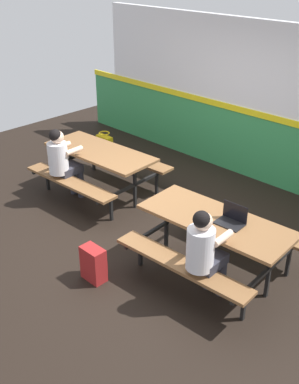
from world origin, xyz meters
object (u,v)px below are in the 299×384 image
Objects in this scene: laptop_dark at (231,220)px; tote_bag_bright at (105,144)px; picnic_table_left at (100,160)px; student_nearer at (62,159)px; picnic_table_right at (215,231)px; backpack_dark at (94,264)px; student_further at (204,249)px.

tote_bag_bright is (-3.95, 1.43, -0.59)m from laptop_dark.
picnic_table_left reaches higher than tote_bag_bright.
picnic_table_left is 2.78m from laptop_dark.
student_nearer is at bearing -175.43° from laptop_dark.
laptop_dark is at bearing 14.66° from picnic_table_right.
picnic_table_right is at bearing -8.44° from picnic_table_left.
backpack_dark is (1.66, -1.52, -0.36)m from picnic_table_left.
backpack_dark is at bearing -153.18° from student_further.
student_nearer is 2.01m from tote_bag_bright.
student_nearer is (-0.20, -0.57, 0.13)m from picnic_table_left.
student_further is (3.03, -0.35, 0.00)m from student_nearer.
laptop_dark is (2.95, 0.24, 0.08)m from student_nearer.
student_nearer reaches higher than tote_bag_bright.
laptop_dark is at bearing -6.91° from picnic_table_left.
student_further reaches higher than backpack_dark.
student_further is at bearing -6.66° from student_nearer.
backpack_dark is at bearing -42.38° from tote_bag_bright.
laptop_dark reaches higher than backpack_dark.
student_further reaches higher than picnic_table_right.
backpack_dark is (-1.17, -0.59, -0.49)m from student_further.
picnic_table_left reaches higher than backpack_dark.
picnic_table_left is 4.28× the size of backpack_dark.
backpack_dark is at bearing -132.61° from laptop_dark.
student_further reaches higher than laptop_dark.
student_nearer is at bearing -59.06° from tote_bag_bright.
laptop_dark is 0.77× the size of tote_bag_bright.
picnic_table_right is at bearing 3.89° from student_nearer.
picnic_table_left is at bearing 161.93° from student_further.
picnic_table_left is at bearing 137.62° from backpack_dark.
student_further reaches higher than picnic_table_left.
student_nearer is at bearing -109.63° from picnic_table_left.
laptop_dark is 4.24m from tote_bag_bright.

